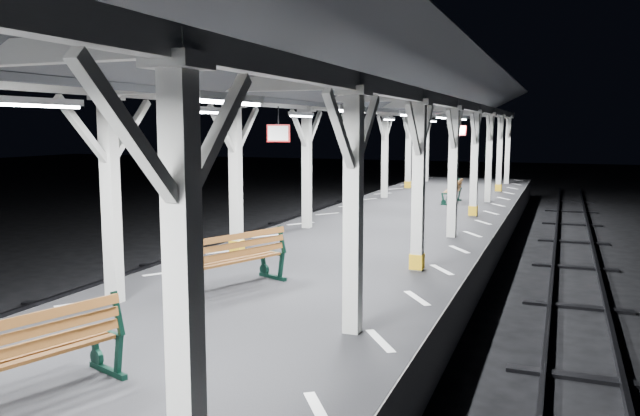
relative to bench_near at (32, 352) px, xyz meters
The scene contains 10 objects.
ground 5.50m from the bench_near, 86.52° to the left, with size 120.00×120.00×0.00m, color black.
platform 5.38m from the bench_near, 86.52° to the left, with size 6.00×50.00×1.00m, color black.
hazard_stripes_left 5.71m from the bench_near, 112.00° to the left, with size 1.00×48.00×0.01m, color silver.
hazard_stripes_right 5.98m from the bench_near, 62.27° to the left, with size 1.00×48.00×0.01m, color silver.
track_left 7.20m from the bench_near, 131.60° to the left, with size 2.20×60.00×0.16m.
track_right 7.63m from the bench_near, 44.73° to the left, with size 2.20×60.00×0.16m.
canopy 6.07m from the bench_near, 86.50° to the left, with size 5.40×49.00×4.65m.
bench_near is the anchor object (origin of this frame).
bench_mid 4.74m from the bench_near, 93.18° to the left, with size 1.35×2.02×1.03m.
bench_far 18.55m from the bench_near, 86.29° to the left, with size 0.68×1.63×0.87m.
Camera 1 is at (4.59, -9.83, 3.79)m, focal length 35.00 mm.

